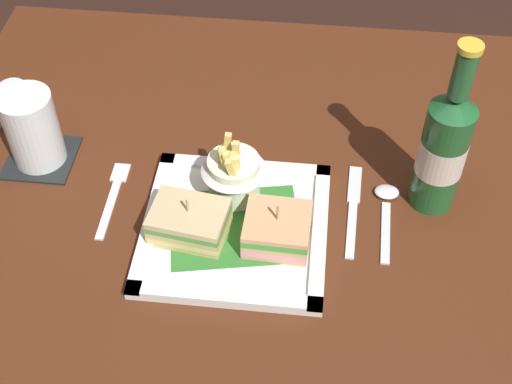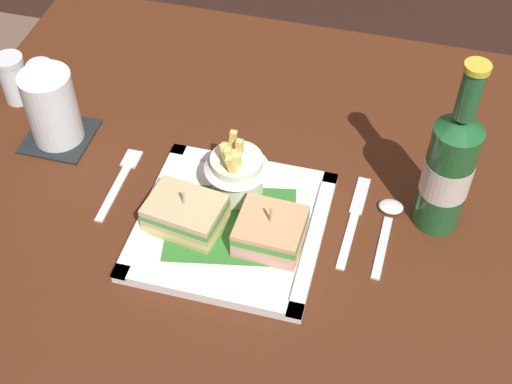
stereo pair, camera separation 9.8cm
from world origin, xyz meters
The scene contains 13 objects.
dining_table centered at (0.00, 0.00, 0.61)m, with size 1.06×0.84×0.74m.
square_plate centered at (-0.05, -0.08, 0.75)m, with size 0.25×0.25×0.02m.
sandwich_half_left centered at (-0.11, -0.10, 0.77)m, with size 0.11×0.09×0.07m.
sandwich_half_right centered at (0.01, -0.10, 0.77)m, with size 0.09×0.08×0.07m.
fries_cup centered at (-0.06, -0.02, 0.80)m, with size 0.09×0.09×0.10m.
beer_bottle centered at (0.22, 0.01, 0.84)m, with size 0.06×0.06×0.27m.
drink_coaster centered at (-0.36, 0.03, 0.74)m, with size 0.10×0.10×0.00m, color black.
water_glass centered at (-0.36, 0.03, 0.79)m, with size 0.08×0.08×0.12m.
fork centered at (-0.23, -0.03, 0.74)m, with size 0.02×0.14×0.00m.
knife centered at (0.11, -0.02, 0.74)m, with size 0.02×0.17×0.00m.
spoon centered at (0.16, -0.01, 0.74)m, with size 0.04×0.14×0.01m.
salt_shaker centered at (-0.46, 0.10, 0.77)m, with size 0.05×0.05×0.08m.
pepper_shaker centered at (-0.41, 0.10, 0.77)m, with size 0.04×0.04×0.08m.
Camera 2 is at (0.14, -0.68, 1.51)m, focal length 50.62 mm.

